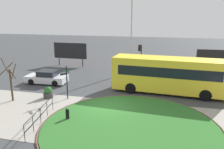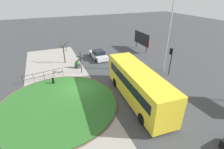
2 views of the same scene
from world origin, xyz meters
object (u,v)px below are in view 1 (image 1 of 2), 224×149
(signpost_directional, at_px, (67,80))
(street_tree_bare, at_px, (11,80))
(planter_near_signpost, at_px, (48,93))
(billboard_left, at_px, (70,51))
(lamppost_tall, at_px, (131,31))
(billboard_right, at_px, (213,57))
(traffic_light_near, at_px, (140,53))
(car_near_lane, at_px, (47,77))
(bollard_foreground, at_px, (67,114))
(bus_yellow, at_px, (168,75))

(signpost_directional, relative_size, street_tree_bare, 0.79)
(street_tree_bare, bearing_deg, planter_near_signpost, 27.47)
(billboard_left, xyz_separation_m, street_tree_bare, (0.85, -14.02, -0.33))
(planter_near_signpost, xyz_separation_m, street_tree_bare, (-2.59, -1.35, 1.32))
(planter_near_signpost, bearing_deg, lamppost_tall, 63.12)
(billboard_right, bearing_deg, traffic_light_near, -170.46)
(car_near_lane, distance_m, lamppost_tall, 11.35)
(car_near_lane, relative_size, traffic_light_near, 1.22)
(traffic_light_near, relative_size, billboard_right, 0.93)
(traffic_light_near, distance_m, lamppost_tall, 2.81)
(bollard_foreground, distance_m, street_tree_bare, 6.65)
(billboard_left, bearing_deg, car_near_lane, -81.51)
(bollard_foreground, bearing_deg, planter_near_signpost, 133.81)
(car_near_lane, relative_size, lamppost_tall, 0.45)
(bus_yellow, bearing_deg, billboard_left, -29.14)
(signpost_directional, xyz_separation_m, billboard_right, (13.46, 12.36, 0.38))
(car_near_lane, bearing_deg, lamppost_tall, -140.86)
(billboard_left, bearing_deg, planter_near_signpost, -73.68)
(bus_yellow, bearing_deg, traffic_light_near, -59.06)
(traffic_light_near, relative_size, billboard_left, 0.72)
(bollard_foreground, relative_size, traffic_light_near, 0.24)
(bus_yellow, bearing_deg, signpost_directional, 28.29)
(bus_yellow, relative_size, street_tree_bare, 2.75)
(signpost_directional, relative_size, bollard_foreground, 3.45)
(signpost_directional, bearing_deg, billboard_right, 42.55)
(bus_yellow, height_order, car_near_lane, bus_yellow)
(bus_yellow, height_order, street_tree_bare, street_tree_bare)
(lamppost_tall, xyz_separation_m, billboard_left, (-8.94, 1.83, -3.04))
(signpost_directional, distance_m, traffic_light_near, 11.65)
(lamppost_tall, bearing_deg, car_near_lane, -138.68)
(billboard_left, relative_size, billboard_right, 1.29)
(signpost_directional, relative_size, car_near_lane, 0.67)
(signpost_directional, xyz_separation_m, car_near_lane, (-4.11, 3.88, -1.04))
(traffic_light_near, distance_m, planter_near_signpost, 12.73)
(lamppost_tall, xyz_separation_m, planter_near_signpost, (-5.50, -10.85, -4.69))
(billboard_right, distance_m, planter_near_signpost, 19.76)
(billboard_left, bearing_deg, street_tree_bare, -85.41)
(traffic_light_near, bearing_deg, billboard_left, -18.41)
(bollard_foreground, height_order, billboard_left, billboard_left)
(bus_yellow, relative_size, car_near_lane, 2.35)
(lamppost_tall, height_order, planter_near_signpost, lamppost_tall)
(planter_near_signpost, bearing_deg, street_tree_bare, -152.53)
(car_near_lane, distance_m, street_tree_bare, 5.45)
(street_tree_bare, bearing_deg, billboard_right, 37.73)
(car_near_lane, bearing_deg, billboard_right, -156.41)
(lamppost_tall, bearing_deg, bus_yellow, -56.48)
(car_near_lane, xyz_separation_m, billboard_left, (-1.12, 8.70, 1.48))
(signpost_directional, xyz_separation_m, billboard_left, (-5.23, 12.58, 0.43))
(traffic_light_near, bearing_deg, signpost_directional, 58.21)
(car_near_lane, distance_m, traffic_light_near, 11.35)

